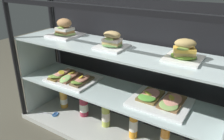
% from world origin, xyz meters
% --- Properties ---
extents(ground_plane, '(6.00, 6.00, 0.02)m').
position_xyz_m(ground_plane, '(0.00, 0.00, -0.01)').
color(ground_plane, '#4D493C').
rests_on(ground_plane, ground).
extents(case_base_deck, '(1.44, 0.41, 0.04)m').
position_xyz_m(case_base_deck, '(0.00, 0.00, 0.02)').
color(case_base_deck, beige).
rests_on(case_base_deck, ground).
extents(case_frame, '(1.44, 0.41, 0.92)m').
position_xyz_m(case_frame, '(0.00, 0.12, 0.50)').
color(case_frame, black).
rests_on(case_frame, ground).
extents(riser_lower_tier, '(1.37, 0.34, 0.31)m').
position_xyz_m(riser_lower_tier, '(0.00, 0.00, 0.19)').
color(riser_lower_tier, silver).
rests_on(riser_lower_tier, case_base_deck).
extents(shelf_lower_glass, '(1.39, 0.36, 0.01)m').
position_xyz_m(shelf_lower_glass, '(0.00, 0.00, 0.35)').
color(shelf_lower_glass, silver).
rests_on(shelf_lower_glass, riser_lower_tier).
extents(riser_upper_tier, '(1.37, 0.34, 0.28)m').
position_xyz_m(riser_upper_tier, '(0.00, 0.00, 0.50)').
color(riser_upper_tier, silver).
rests_on(riser_upper_tier, shelf_lower_glass).
extents(shelf_upper_glass, '(1.39, 0.36, 0.01)m').
position_xyz_m(shelf_upper_glass, '(0.00, 0.00, 0.65)').
color(shelf_upper_glass, silver).
rests_on(shelf_upper_glass, riser_upper_tier).
extents(plated_roll_sandwich_left_of_center, '(0.21, 0.21, 0.12)m').
position_xyz_m(plated_roll_sandwich_left_of_center, '(-0.42, 0.05, 0.70)').
color(plated_roll_sandwich_left_of_center, white).
rests_on(plated_roll_sandwich_left_of_center, shelf_upper_glass).
extents(plated_roll_sandwich_center, '(0.17, 0.17, 0.10)m').
position_xyz_m(plated_roll_sandwich_center, '(0.01, -0.01, 0.69)').
color(plated_roll_sandwich_center, white).
rests_on(plated_roll_sandwich_center, shelf_upper_glass).
extents(plated_roll_sandwich_near_left_corner, '(0.18, 0.18, 0.11)m').
position_xyz_m(plated_roll_sandwich_near_left_corner, '(0.42, 0.02, 0.69)').
color(plated_roll_sandwich_near_left_corner, white).
rests_on(plated_roll_sandwich_near_left_corner, shelf_upper_glass).
extents(open_sandwich_tray_right_of_center, '(0.34, 0.28, 0.06)m').
position_xyz_m(open_sandwich_tray_right_of_center, '(-0.33, -0.02, 0.38)').
color(open_sandwich_tray_right_of_center, white).
rests_on(open_sandwich_tray_right_of_center, shelf_lower_glass).
extents(open_sandwich_tray_near_right_corner, '(0.34, 0.27, 0.06)m').
position_xyz_m(open_sandwich_tray_near_right_corner, '(0.32, 0.02, 0.38)').
color(open_sandwich_tray_near_right_corner, white).
rests_on(open_sandwich_tray_near_right_corner, shelf_lower_glass).
extents(juice_bottle_back_right, '(0.06, 0.06, 0.21)m').
position_xyz_m(juice_bottle_back_right, '(-0.50, 0.05, 0.12)').
color(juice_bottle_back_right, gold).
rests_on(juice_bottle_back_right, case_base_deck).
extents(juice_bottle_back_center, '(0.07, 0.07, 0.22)m').
position_xyz_m(juice_bottle_back_center, '(-0.29, 0.05, 0.13)').
color(juice_bottle_back_center, '#9C273C').
rests_on(juice_bottle_back_center, case_base_deck).
extents(juice_bottle_front_left_end, '(0.06, 0.06, 0.22)m').
position_xyz_m(juice_bottle_front_left_end, '(-0.07, 0.03, 0.13)').
color(juice_bottle_front_left_end, '#BBC752').
rests_on(juice_bottle_front_left_end, case_base_deck).
extents(juice_bottle_front_right_end, '(0.06, 0.06, 0.26)m').
position_xyz_m(juice_bottle_front_right_end, '(0.15, 0.03, 0.14)').
color(juice_bottle_front_right_end, orange).
rests_on(juice_bottle_front_right_end, case_base_deck).
extents(juice_bottle_front_middle, '(0.06, 0.06, 0.21)m').
position_xyz_m(juice_bottle_front_middle, '(0.37, 0.03, 0.12)').
color(juice_bottle_front_middle, orange).
rests_on(juice_bottle_front_middle, case_base_deck).
extents(kitchen_scissors, '(0.17, 0.11, 0.01)m').
position_xyz_m(kitchen_scissors, '(-0.50, -0.08, 0.04)').
color(kitchen_scissors, silver).
rests_on(kitchen_scissors, case_base_deck).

